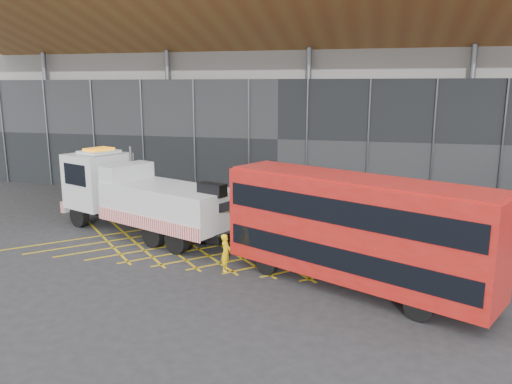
# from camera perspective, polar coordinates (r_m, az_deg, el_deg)

# --- Properties ---
(ground_plane) EXTENTS (120.00, 120.00, 0.00)m
(ground_plane) POSITION_cam_1_polar(r_m,az_deg,el_deg) (24.79, -7.64, -5.77)
(ground_plane) COLOR #252527
(road_markings) EXTENTS (21.56, 7.16, 0.01)m
(road_markings) POSITION_cam_1_polar(r_m,az_deg,el_deg) (24.02, -2.29, -6.24)
(road_markings) COLOR gold
(road_markings) RESTS_ON ground_plane
(construction_building) EXTENTS (55.00, 23.97, 18.00)m
(construction_building) POSITION_cam_1_polar(r_m,az_deg,el_deg) (40.88, 4.57, 13.98)
(construction_building) COLOR gray
(construction_building) RESTS_ON ground_plane
(recovery_truck) EXTENTS (12.04, 6.72, 4.31)m
(recovery_truck) POSITION_cam_1_polar(r_m,az_deg,el_deg) (26.38, -13.21, -0.43)
(recovery_truck) COLOR black
(recovery_truck) RESTS_ON ground_plane
(bus_towed) EXTENTS (10.47, 6.74, 4.27)m
(bus_towed) POSITION_cam_1_polar(r_m,az_deg,el_deg) (18.96, 11.16, -3.98)
(bus_towed) COLOR #AD140F
(bus_towed) RESTS_ON ground_plane
(worker) EXTENTS (0.38, 0.57, 1.57)m
(worker) POSITION_cam_1_polar(r_m,az_deg,el_deg) (20.79, -3.49, -6.92)
(worker) COLOR yellow
(worker) RESTS_ON ground_plane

